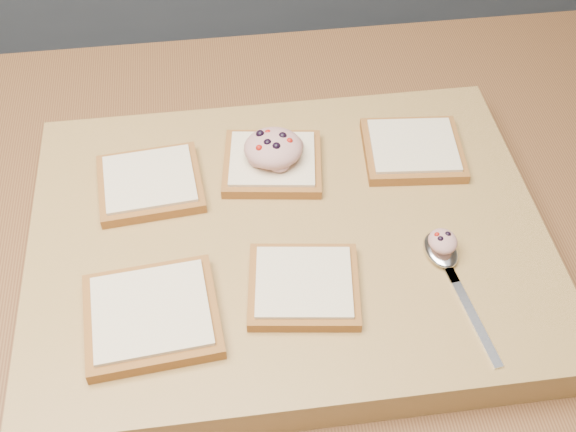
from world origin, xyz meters
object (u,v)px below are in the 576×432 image
tuna_salad_dollop (273,148)px  spoon (445,259)px  bread_far_center (272,163)px  cutting_board (288,242)px

tuna_salad_dollop → spoon: tuna_salad_dollop is taller
spoon → tuna_salad_dollop: bearing=134.7°
bread_far_center → spoon: size_ratio=0.75×
cutting_board → tuna_salad_dollop: size_ratio=8.21×
cutting_board → tuna_salad_dollop: tuna_salad_dollop is taller
bread_far_center → tuna_salad_dollop: bearing=-21.8°
tuna_salad_dollop → spoon: bearing=-45.3°
bread_far_center → tuna_salad_dollop: 0.02m
cutting_board → bread_far_center: (-0.01, 0.10, 0.03)m
spoon → bread_far_center: bearing=134.8°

